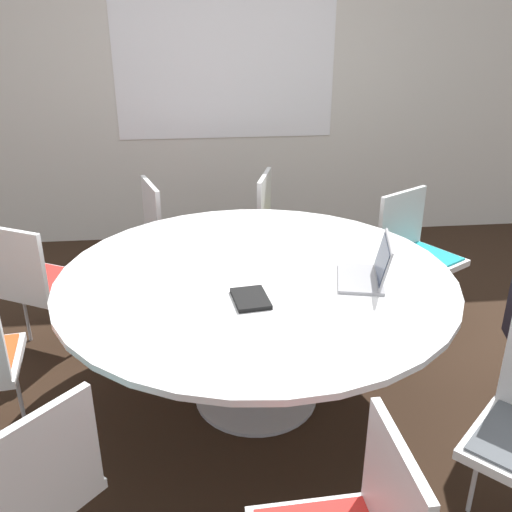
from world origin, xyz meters
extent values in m
plane|color=black|center=(0.00, 0.00, 0.00)|extent=(16.00, 16.00, 0.00)
cube|color=silver|center=(0.00, 2.41, 1.35)|extent=(8.00, 0.06, 2.70)
cube|color=white|center=(0.00, 2.37, 1.55)|extent=(1.80, 0.01, 1.30)
cylinder|color=#B7B7BC|center=(0.00, 0.00, 0.01)|extent=(0.65, 0.65, 0.02)
cylinder|color=#B7B7BC|center=(0.00, 0.00, 0.36)|extent=(0.14, 0.14, 0.68)
cylinder|color=white|center=(0.00, 0.00, 0.72)|extent=(1.94, 1.94, 0.03)
cube|color=silver|center=(1.15, 0.71, 0.43)|extent=(0.59, 0.59, 0.04)
cube|color=teal|center=(1.15, 0.71, 0.46)|extent=(0.52, 0.52, 0.01)
cube|color=silver|center=(1.05, 0.88, 0.65)|extent=(0.37, 0.24, 0.40)
cylinder|color=silver|center=(1.31, 0.80, 0.21)|extent=(0.02, 0.02, 0.41)
cylinder|color=silver|center=(1.00, 0.61, 0.21)|extent=(0.02, 0.02, 0.41)
cube|color=silver|center=(0.39, 1.30, 0.43)|extent=(0.53, 0.54, 0.04)
cube|color=olive|center=(0.39, 1.30, 0.46)|extent=(0.47, 0.48, 0.01)
cube|color=silver|center=(0.20, 1.35, 0.65)|extent=(0.15, 0.41, 0.40)
cylinder|color=silver|center=(0.44, 1.47, 0.21)|extent=(0.02, 0.02, 0.41)
cylinder|color=silver|center=(0.34, 1.12, 0.21)|extent=(0.02, 0.02, 0.41)
cube|color=silver|center=(-0.40, 1.29, 0.43)|extent=(0.53, 0.54, 0.04)
cube|color=red|center=(-0.40, 1.29, 0.46)|extent=(0.47, 0.48, 0.01)
cube|color=silver|center=(-0.59, 1.24, 0.65)|extent=(0.15, 0.41, 0.40)
cylinder|color=silver|center=(-0.45, 1.47, 0.21)|extent=(0.02, 0.02, 0.41)
cylinder|color=silver|center=(-0.35, 1.12, 0.21)|extent=(0.02, 0.02, 0.41)
cube|color=silver|center=(-1.20, 0.63, 0.43)|extent=(0.58, 0.58, 0.04)
cube|color=red|center=(-1.20, 0.63, 0.46)|extent=(0.51, 0.51, 0.01)
cube|color=silver|center=(-1.29, 0.46, 0.65)|extent=(0.38, 0.22, 0.40)
cylinder|color=silver|center=(-1.36, 0.71, 0.21)|extent=(0.02, 0.02, 0.41)
cylinder|color=silver|center=(-1.04, 0.54, 0.21)|extent=(0.02, 0.02, 0.41)
cylinder|color=silver|center=(-1.16, -0.16, 0.21)|extent=(0.02, 0.02, 0.41)
cube|color=silver|center=(-0.93, -0.99, 0.43)|extent=(0.61, 0.61, 0.04)
cube|color=teal|center=(-0.93, -0.99, 0.46)|extent=(0.53, 0.54, 0.01)
cube|color=silver|center=(-0.78, -1.12, 0.65)|extent=(0.31, 0.33, 0.40)
cylinder|color=silver|center=(-0.80, -0.86, 0.21)|extent=(0.02, 0.02, 0.41)
cube|color=silver|center=(0.25, -1.34, 0.65)|extent=(0.05, 0.42, 0.40)
cylinder|color=silver|center=(0.81, -0.85, 0.21)|extent=(0.02, 0.02, 0.41)
cube|color=#99999E|center=(0.49, -0.11, 0.74)|extent=(0.28, 0.36, 0.02)
cube|color=#99999E|center=(0.59, -0.14, 0.85)|extent=(0.12, 0.32, 0.20)
cube|color=black|center=(0.58, -0.14, 0.85)|extent=(0.10, 0.29, 0.17)
cube|color=black|center=(-0.05, -0.26, 0.74)|extent=(0.18, 0.23, 0.02)
cube|color=black|center=(-0.29, 1.40, 0.14)|extent=(0.36, 0.16, 0.28)
camera|label=1|loc=(-0.27, -2.50, 1.95)|focal=40.00mm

